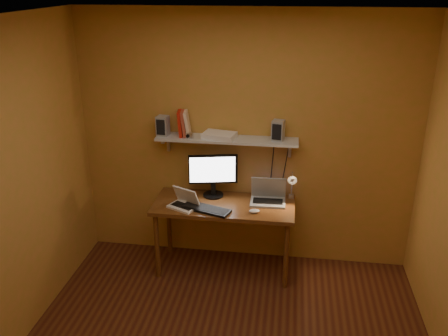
% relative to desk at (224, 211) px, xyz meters
% --- Properties ---
extents(room, '(3.44, 3.24, 2.64)m').
position_rel_desk_xyz_m(room, '(0.18, -1.28, 0.64)').
color(room, '#5A2F17').
rests_on(room, ground).
extents(desk, '(1.40, 0.60, 0.75)m').
position_rel_desk_xyz_m(desk, '(0.00, 0.00, 0.00)').
color(desk, brown).
rests_on(desk, ground).
extents(wall_shelf, '(1.40, 0.25, 0.21)m').
position_rel_desk_xyz_m(wall_shelf, '(0.00, 0.19, 0.69)').
color(wall_shelf, silver).
rests_on(wall_shelf, room).
extents(monitor, '(0.49, 0.25, 0.45)m').
position_rel_desk_xyz_m(monitor, '(-0.14, 0.17, 0.34)').
color(monitor, black).
rests_on(monitor, desk).
extents(laptop, '(0.35, 0.26, 0.25)m').
position_rel_desk_xyz_m(laptop, '(0.43, 0.12, 0.15)').
color(laptop, '#93979B').
rests_on(laptop, desk).
extents(netbook, '(0.33, 0.30, 0.20)m').
position_rel_desk_xyz_m(netbook, '(-0.37, -0.12, 0.14)').
color(netbook, white).
rests_on(netbook, desk).
extents(keyboard, '(0.50, 0.30, 0.03)m').
position_rel_desk_xyz_m(keyboard, '(-0.15, -0.16, 0.10)').
color(keyboard, black).
rests_on(keyboard, desk).
extents(mouse, '(0.12, 0.09, 0.04)m').
position_rel_desk_xyz_m(mouse, '(0.32, -0.15, 0.10)').
color(mouse, white).
rests_on(mouse, desk).
extents(desk_lamp, '(0.09, 0.23, 0.38)m').
position_rel_desk_xyz_m(desk_lamp, '(0.66, 0.13, 0.29)').
color(desk_lamp, silver).
rests_on(desk_lamp, desk).
extents(speaker_left, '(0.12, 0.12, 0.20)m').
position_rel_desk_xyz_m(speaker_left, '(-0.64, 0.19, 0.81)').
color(speaker_left, '#93979B').
rests_on(speaker_left, wall_shelf).
extents(speaker_right, '(0.13, 0.13, 0.20)m').
position_rel_desk_xyz_m(speaker_right, '(0.50, 0.20, 0.81)').
color(speaker_right, '#93979B').
rests_on(speaker_right, wall_shelf).
extents(books, '(0.15, 0.18, 0.25)m').
position_rel_desk_xyz_m(books, '(-0.43, 0.21, 0.84)').
color(books, red).
rests_on(books, wall_shelf).
extents(shelf_camera, '(0.10, 0.05, 0.06)m').
position_rel_desk_xyz_m(shelf_camera, '(-0.37, 0.13, 0.74)').
color(shelf_camera, silver).
rests_on(shelf_camera, wall_shelf).
extents(router, '(0.35, 0.27, 0.05)m').
position_rel_desk_xyz_m(router, '(-0.07, 0.19, 0.74)').
color(router, white).
rests_on(router, wall_shelf).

